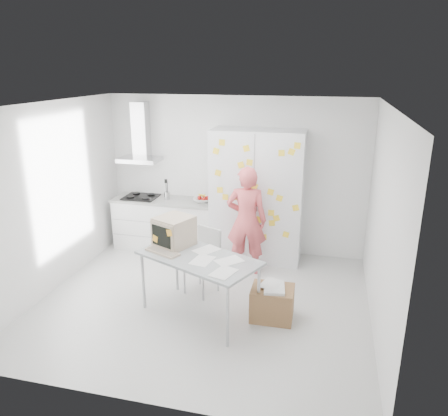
% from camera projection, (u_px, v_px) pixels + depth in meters
% --- Properties ---
extents(floor, '(4.50, 4.00, 0.02)m').
position_uv_depth(floor, '(203.00, 302.00, 6.13)').
color(floor, silver).
rests_on(floor, ground).
extents(walls, '(4.52, 4.01, 2.70)m').
position_uv_depth(walls, '(216.00, 196.00, 6.37)').
color(walls, white).
rests_on(walls, ground).
extents(ceiling, '(4.50, 4.00, 0.02)m').
position_uv_depth(ceiling, '(200.00, 105.00, 5.29)').
color(ceiling, white).
rests_on(ceiling, walls).
extents(counter_run, '(1.84, 0.63, 1.28)m').
position_uv_depth(counter_run, '(166.00, 223.00, 7.82)').
color(counter_run, white).
rests_on(counter_run, ground).
extents(range_hood, '(0.70, 0.48, 1.01)m').
position_uv_depth(range_hood, '(141.00, 138.00, 7.59)').
color(range_hood, silver).
rests_on(range_hood, walls).
extents(tall_cabinet, '(1.50, 0.68, 2.20)m').
position_uv_depth(tall_cabinet, '(257.00, 196.00, 7.23)').
color(tall_cabinet, silver).
rests_on(tall_cabinet, ground).
extents(person, '(0.66, 0.46, 1.73)m').
position_uv_depth(person, '(247.00, 221.00, 6.78)').
color(person, '#DF565B').
rests_on(person, ground).
extents(desk, '(1.74, 1.35, 1.24)m').
position_uv_depth(desk, '(182.00, 242.00, 5.74)').
color(desk, '#949A9D').
rests_on(desk, ground).
extents(chair, '(0.56, 0.56, 0.95)m').
position_uv_depth(chair, '(205.00, 257.00, 6.29)').
color(chair, '#B0B0AE').
rests_on(chair, ground).
extents(cardboard_box, '(0.55, 0.45, 0.48)m').
position_uv_depth(cardboard_box, '(272.00, 303.00, 5.67)').
color(cardboard_box, olive).
rests_on(cardboard_box, ground).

